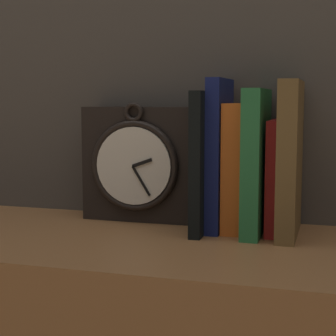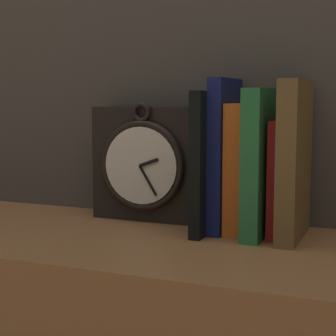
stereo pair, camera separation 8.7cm
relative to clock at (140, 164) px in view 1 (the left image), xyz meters
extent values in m
cube|color=black|center=(0.00, 0.01, 0.00)|extent=(0.21, 0.06, 0.21)
torus|color=black|center=(0.00, -0.03, 0.00)|extent=(0.16, 0.01, 0.16)
cylinder|color=white|center=(0.00, -0.04, 0.00)|extent=(0.14, 0.01, 0.14)
cube|color=black|center=(0.02, -0.04, 0.01)|extent=(0.04, 0.00, 0.02)
cube|color=black|center=(0.02, -0.04, -0.03)|extent=(0.04, 0.00, 0.05)
torus|color=black|center=(0.00, -0.03, 0.09)|extent=(0.04, 0.01, 0.04)
cube|color=black|center=(0.13, -0.04, 0.01)|extent=(0.02, 0.16, 0.24)
cube|color=navy|center=(0.15, -0.03, 0.02)|extent=(0.02, 0.13, 0.26)
cube|color=orange|center=(0.19, -0.02, 0.00)|extent=(0.04, 0.12, 0.22)
cube|color=#26703D|center=(0.22, -0.04, 0.01)|extent=(0.03, 0.15, 0.24)
cube|color=#B32020|center=(0.25, -0.02, -0.01)|extent=(0.02, 0.12, 0.19)
cube|color=brown|center=(0.27, -0.04, 0.02)|extent=(0.03, 0.16, 0.25)
camera|label=1|loc=(0.34, -0.97, 0.12)|focal=60.00mm
camera|label=2|loc=(0.43, -0.94, 0.12)|focal=60.00mm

